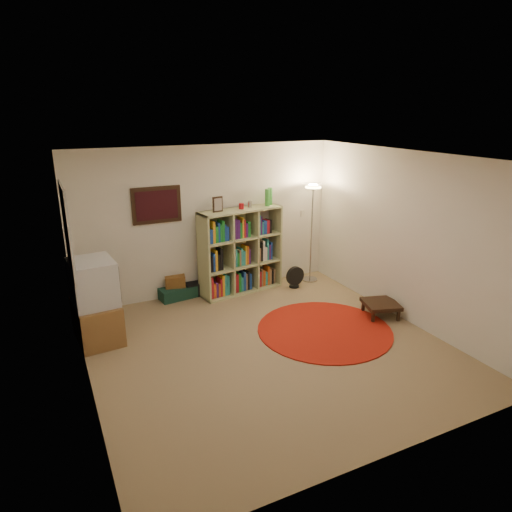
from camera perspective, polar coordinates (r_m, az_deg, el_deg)
The scene contains 11 objects.
room at distance 5.73m, azimuth 1.00°, elevation -0.22°, with size 4.54×4.54×2.54m.
bookshelf at distance 7.78m, azimuth -2.08°, elevation 0.45°, with size 1.50×0.62×1.75m.
floor_lamp at distance 8.15m, azimuth 7.10°, elevation 6.84°, with size 0.42×0.42×1.80m.
floor_fan at distance 8.12m, azimuth 4.89°, elevation -2.64°, with size 0.34×0.19×0.39m.
tv_stand at distance 6.54m, azimuth -19.41°, elevation -5.51°, with size 0.62×0.83×1.15m.
suitcase at distance 7.83m, azimuth -9.86°, elevation -4.41°, with size 0.66×0.47×0.20m.
wicker_basket at distance 7.76m, azimuth -10.08°, elevation -3.11°, with size 0.37×0.30×0.19m.
duffel_bag at distance 7.88m, azimuth -7.72°, elevation -4.04°, with size 0.33×0.28×0.23m.
paper_towel at distance 7.86m, azimuth -4.25°, elevation -3.95°, with size 0.14×0.14×0.24m.
red_rug at distance 6.73m, azimuth 8.55°, elevation -9.09°, with size 1.93×1.93×0.02m.
side_table at distance 7.26m, azimuth 15.35°, elevation -5.87°, with size 0.62×0.62×0.23m.
Camera 1 is at (-2.51, -4.80, 3.05)m, focal length 32.00 mm.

